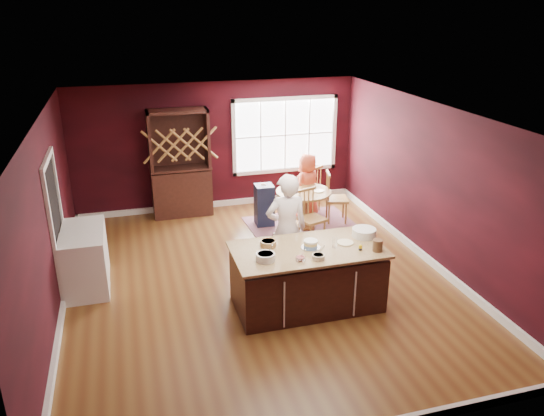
# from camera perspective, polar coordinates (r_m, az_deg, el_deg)

# --- Properties ---
(room_shell) EXTENTS (7.00, 7.00, 7.00)m
(room_shell) POSITION_cam_1_polar(r_m,az_deg,el_deg) (8.08, -1.51, 0.63)
(room_shell) COLOR brown
(room_shell) RESTS_ON ground
(window) EXTENTS (2.36, 0.10, 1.66)m
(window) POSITION_cam_1_polar(r_m,az_deg,el_deg) (11.63, 1.41, 7.85)
(window) COLOR white
(window) RESTS_ON room_shell
(doorway) EXTENTS (0.08, 1.26, 2.13)m
(doorway) POSITION_cam_1_polar(r_m,az_deg,el_deg) (8.61, -22.06, -1.99)
(doorway) COLOR white
(doorway) RESTS_ON room_shell
(kitchen_island) EXTENTS (2.17, 1.13, 0.92)m
(kitchen_island) POSITION_cam_1_polar(r_m,az_deg,el_deg) (7.81, 3.79, -7.55)
(kitchen_island) COLOR #3A1B16
(kitchen_island) RESTS_ON ground
(dining_table) EXTENTS (1.09, 1.09, 0.75)m
(dining_table) POSITION_cam_1_polar(r_m,az_deg,el_deg) (10.46, 3.40, 0.73)
(dining_table) COLOR #986439
(dining_table) RESTS_ON ground
(baker) EXTENTS (0.68, 0.46, 1.81)m
(baker) POSITION_cam_1_polar(r_m,az_deg,el_deg) (8.23, 1.57, -2.32)
(baker) COLOR silver
(baker) RESTS_ON ground
(layer_cake) EXTENTS (0.28, 0.28, 0.11)m
(layer_cake) POSITION_cam_1_polar(r_m,az_deg,el_deg) (7.59, 4.18, -3.90)
(layer_cake) COLOR white
(layer_cake) RESTS_ON kitchen_island
(bowl_blue) EXTENTS (0.27, 0.27, 0.10)m
(bowl_blue) POSITION_cam_1_polar(r_m,az_deg,el_deg) (7.22, -0.70, -5.28)
(bowl_blue) COLOR white
(bowl_blue) RESTS_ON kitchen_island
(bowl_yellow) EXTENTS (0.23, 0.23, 0.09)m
(bowl_yellow) POSITION_cam_1_polar(r_m,az_deg,el_deg) (7.62, -0.41, -3.83)
(bowl_yellow) COLOR olive
(bowl_yellow) RESTS_ON kitchen_island
(bowl_pink) EXTENTS (0.14, 0.14, 0.05)m
(bowl_pink) POSITION_cam_1_polar(r_m,az_deg,el_deg) (7.24, 3.08, -5.46)
(bowl_pink) COLOR silver
(bowl_pink) RESTS_ON kitchen_island
(bowl_olive) EXTENTS (0.18, 0.18, 0.07)m
(bowl_olive) POSITION_cam_1_polar(r_m,az_deg,el_deg) (7.29, 5.00, -5.25)
(bowl_olive) COLOR silver
(bowl_olive) RESTS_ON kitchen_island
(drinking_glass) EXTENTS (0.08, 0.08, 0.15)m
(drinking_glass) POSITION_cam_1_polar(r_m,az_deg,el_deg) (7.63, 6.76, -3.70)
(drinking_glass) COLOR white
(drinking_glass) RESTS_ON kitchen_island
(dinner_plate) EXTENTS (0.24, 0.24, 0.02)m
(dinner_plate) POSITION_cam_1_polar(r_m,az_deg,el_deg) (7.81, 7.87, -3.71)
(dinner_plate) COLOR #F2EEA5
(dinner_plate) RESTS_ON kitchen_island
(white_tub) EXTENTS (0.36, 0.36, 0.12)m
(white_tub) POSITION_cam_1_polar(r_m,az_deg,el_deg) (8.05, 9.86, -2.61)
(white_tub) COLOR beige
(white_tub) RESTS_ON kitchen_island
(stoneware_crock) EXTENTS (0.14, 0.14, 0.17)m
(stoneware_crock) POSITION_cam_1_polar(r_m,az_deg,el_deg) (7.61, 11.29, -3.97)
(stoneware_crock) COLOR brown
(stoneware_crock) RESTS_ON kitchen_island
(toy_figurine) EXTENTS (0.05, 0.05, 0.09)m
(toy_figurine) POSITION_cam_1_polar(r_m,az_deg,el_deg) (7.60, 9.49, -4.22)
(toy_figurine) COLOR yellow
(toy_figurine) RESTS_ON kitchen_island
(rug) EXTENTS (2.19, 1.73, 0.01)m
(rug) POSITION_cam_1_polar(r_m,az_deg,el_deg) (10.66, 3.33, -1.93)
(rug) COLOR brown
(rug) RESTS_ON ground
(chair_east) EXTENTS (0.52, 0.54, 1.07)m
(chair_east) POSITION_cam_1_polar(r_m,az_deg,el_deg) (10.77, 6.99, 1.21)
(chair_east) COLOR #964E22
(chair_east) RESTS_ON ground
(chair_south) EXTENTS (0.54, 0.53, 1.03)m
(chair_south) POSITION_cam_1_polar(r_m,az_deg,el_deg) (9.77, 4.35, -0.94)
(chair_south) COLOR #965224
(chair_south) RESTS_ON ground
(chair_north) EXTENTS (0.58, 0.58, 1.03)m
(chair_north) POSITION_cam_1_polar(r_m,az_deg,el_deg) (11.28, 3.99, 2.17)
(chair_north) COLOR #99612A
(chair_north) RESTS_ON ground
(seated_woman) EXTENTS (0.79, 0.72, 1.35)m
(seated_woman) POSITION_cam_1_polar(r_m,az_deg,el_deg) (10.91, 3.82, 2.40)
(seated_woman) COLOR #C94A2C
(seated_woman) RESTS_ON ground
(high_chair) EXTENTS (0.37, 0.37, 0.88)m
(high_chair) POSITION_cam_1_polar(r_m,az_deg,el_deg) (10.56, -0.84, 0.41)
(high_chair) COLOR #191E38
(high_chair) RESTS_ON ground
(toddler) EXTENTS (0.18, 0.14, 0.26)m
(toddler) POSITION_cam_1_polar(r_m,az_deg,el_deg) (10.47, -1.08, 2.40)
(toddler) COLOR #8CA5BF
(toddler) RESTS_ON high_chair
(table_plate) EXTENTS (0.22, 0.22, 0.02)m
(table_plate) POSITION_cam_1_polar(r_m,az_deg,el_deg) (10.39, 5.01, 1.85)
(table_plate) COLOR beige
(table_plate) RESTS_ON dining_table
(table_cup) EXTENTS (0.12, 0.12, 0.09)m
(table_cup) POSITION_cam_1_polar(r_m,az_deg,el_deg) (10.43, 2.08, 2.22)
(table_cup) COLOR silver
(table_cup) RESTS_ON dining_table
(hutch) EXTENTS (1.21, 0.51, 2.22)m
(hutch) POSITION_cam_1_polar(r_m,az_deg,el_deg) (11.04, -9.85, 4.73)
(hutch) COLOR black
(hutch) RESTS_ON ground
(washer) EXTENTS (0.65, 0.63, 0.94)m
(washer) POSITION_cam_1_polar(r_m,az_deg,el_deg) (8.51, -19.53, -6.04)
(washer) COLOR white
(washer) RESTS_ON ground
(dryer) EXTENTS (0.64, 0.62, 0.93)m
(dryer) POSITION_cam_1_polar(r_m,az_deg,el_deg) (9.09, -19.35, -4.28)
(dryer) COLOR white
(dryer) RESTS_ON ground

